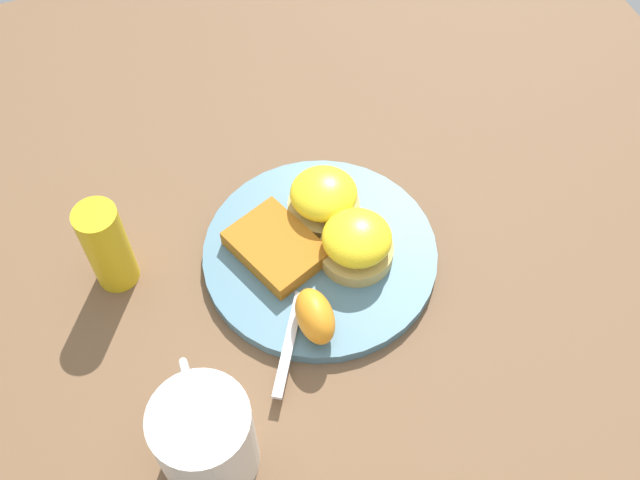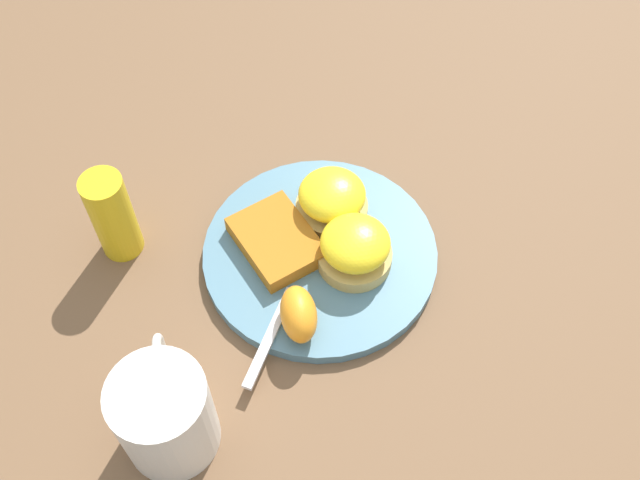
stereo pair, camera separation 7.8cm
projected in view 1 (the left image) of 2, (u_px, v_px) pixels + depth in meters
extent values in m
plane|color=brown|center=(320.00, 258.00, 0.81)|extent=(1.10, 1.10, 0.00)
cylinder|color=slate|center=(320.00, 254.00, 0.80)|extent=(0.25, 0.25, 0.01)
cylinder|color=tan|center=(356.00, 252.00, 0.79)|extent=(0.08, 0.08, 0.02)
ellipsoid|color=yellow|center=(357.00, 238.00, 0.76)|extent=(0.07, 0.07, 0.04)
cylinder|color=tan|center=(324.00, 208.00, 0.82)|extent=(0.08, 0.08, 0.02)
ellipsoid|color=yellow|center=(324.00, 193.00, 0.80)|extent=(0.07, 0.07, 0.04)
cube|color=#AB6519|center=(276.00, 247.00, 0.79)|extent=(0.12, 0.10, 0.02)
ellipsoid|color=orange|center=(315.00, 316.00, 0.73)|extent=(0.06, 0.04, 0.04)
cube|color=silver|center=(289.00, 343.00, 0.73)|extent=(0.10, 0.07, 0.00)
cube|color=silver|center=(314.00, 230.00, 0.81)|extent=(0.05, 0.04, 0.00)
cylinder|color=silver|center=(206.00, 440.00, 0.64)|extent=(0.09, 0.09, 0.10)
torus|color=silver|center=(190.00, 387.00, 0.66)|extent=(0.05, 0.01, 0.05)
cylinder|color=gold|center=(107.00, 247.00, 0.75)|extent=(0.04, 0.04, 0.11)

